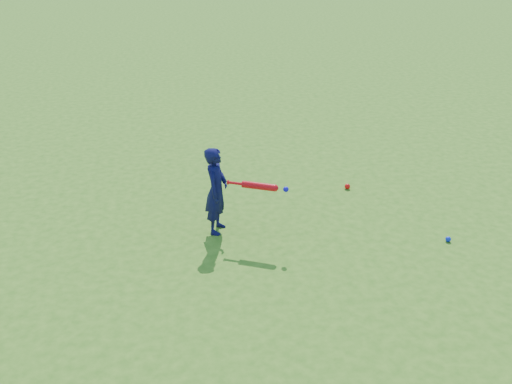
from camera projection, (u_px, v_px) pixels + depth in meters
The scene contains 5 objects.
ground at pixel (177, 218), 7.42m from camera, with size 80.00×80.00×0.00m, color #3A6E1A.
child at pixel (216, 191), 6.90m from camera, with size 0.40×0.26×1.10m, color #0E0D3F.
ground_ball_red at pixel (347, 186), 8.20m from camera, with size 0.08×0.08×0.08m, color red.
ground_ball_blue at pixel (448, 239), 6.88m from camera, with size 0.07×0.07×0.07m, color #0C23D7.
bat_swing at pixel (261, 186), 6.65m from camera, with size 0.69×0.36×0.08m.
Camera 1 is at (-0.06, -6.60, 3.55)m, focal length 40.00 mm.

